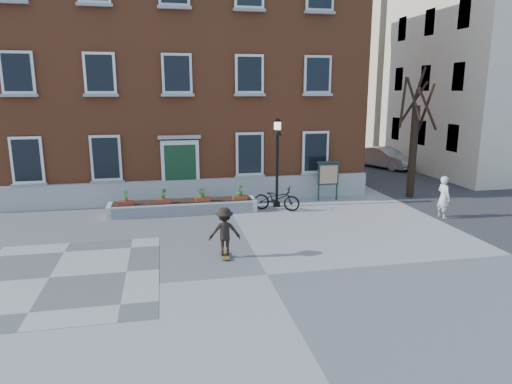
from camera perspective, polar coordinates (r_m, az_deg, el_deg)
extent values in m
plane|color=gray|center=(13.12, 1.38, -10.30)|extent=(100.00, 100.00, 0.00)
cube|color=#535356|center=(14.14, -24.44, -9.73)|extent=(6.00, 6.00, 0.01)
imported|color=black|center=(19.71, 2.58, -0.80)|extent=(2.13, 1.50, 1.06)
imported|color=silver|center=(31.59, 15.72, 4.15)|extent=(3.05, 4.42, 1.38)
imported|color=silver|center=(19.98, 22.40, -0.60)|extent=(0.49, 0.68, 1.73)
cube|color=#9A4A2A|center=(25.79, -10.26, 14.44)|extent=(18.00, 10.00, 12.00)
cube|color=#A9AAA4|center=(21.16, -9.32, 0.04)|extent=(18.00, 0.24, 1.10)
cube|color=gray|center=(21.14, -9.26, -1.23)|extent=(2.60, 0.80, 0.20)
cube|color=#AAABA6|center=(21.24, -9.30, -0.61)|extent=(2.20, 0.50, 0.20)
cube|color=silver|center=(20.99, -9.43, 2.99)|extent=(1.70, 0.12, 2.50)
cube|color=#143820|center=(20.96, -9.41, 2.70)|extent=(1.40, 0.06, 2.30)
cube|color=#A2A29D|center=(20.77, -9.56, 6.79)|extent=(1.90, 0.25, 0.15)
cube|color=white|center=(21.63, -26.70, 3.57)|extent=(1.30, 0.10, 2.00)
cube|color=black|center=(21.59, -26.73, 3.55)|extent=(1.08, 0.04, 1.78)
cube|color=gray|center=(21.75, -26.46, 0.79)|extent=(1.44, 0.20, 0.12)
cube|color=silver|center=(21.45, -27.67, 13.09)|extent=(1.30, 0.10, 1.70)
cube|color=black|center=(21.40, -27.71, 13.10)|extent=(1.08, 0.04, 1.48)
cube|color=#9A9A95|center=(21.38, -27.46, 10.67)|extent=(1.44, 0.20, 0.12)
cube|color=#999994|center=(21.64, -28.49, 20.19)|extent=(1.44, 0.20, 0.12)
cube|color=silver|center=(21.02, -18.25, 4.06)|extent=(1.30, 0.10, 2.00)
cube|color=black|center=(20.97, -18.26, 4.04)|extent=(1.08, 0.04, 1.78)
cube|color=gray|center=(21.14, -18.07, 1.19)|extent=(1.44, 0.20, 0.12)
cube|color=white|center=(20.83, -18.95, 13.89)|extent=(1.30, 0.10, 1.70)
cube|color=black|center=(20.78, -18.97, 13.89)|extent=(1.08, 0.04, 1.48)
cube|color=#9C9C97|center=(20.76, -18.79, 11.39)|extent=(1.44, 0.20, 0.12)
cube|color=#9B9B96|center=(21.03, -19.53, 21.22)|extent=(1.44, 0.20, 0.12)
cube|color=silver|center=(20.69, -9.85, 14.38)|extent=(1.30, 0.10, 1.70)
cube|color=black|center=(20.64, -9.85, 14.39)|extent=(1.08, 0.04, 1.48)
cube|color=#AAAAA5|center=(20.62, -9.75, 11.86)|extent=(1.44, 0.20, 0.12)
cube|color=#A6A5A0|center=(20.89, -10.15, 21.78)|extent=(1.44, 0.20, 0.12)
cube|color=silver|center=(21.24, -0.80, 4.78)|extent=(1.30, 0.10, 2.00)
cube|color=black|center=(21.19, -0.77, 4.76)|extent=(1.08, 0.04, 1.78)
cube|color=#A7A8A2|center=(21.35, -0.76, 1.94)|extent=(1.44, 0.20, 0.12)
cube|color=white|center=(21.05, -0.83, 14.53)|extent=(1.30, 0.10, 1.70)
cube|color=black|center=(21.00, -0.80, 14.54)|extent=(1.08, 0.04, 1.48)
cube|color=#A1A19C|center=(20.98, -0.79, 12.05)|extent=(1.44, 0.20, 0.12)
cube|color=gray|center=(21.25, -0.82, 21.81)|extent=(1.44, 0.20, 0.12)
cube|color=silver|center=(22.06, 7.43, 4.97)|extent=(1.30, 0.10, 2.00)
cube|color=black|center=(22.01, 7.47, 4.95)|extent=(1.08, 0.04, 1.78)
cube|color=#9B9B96|center=(22.17, 7.40, 2.23)|extent=(1.44, 0.20, 0.12)
cube|color=silver|center=(21.87, 7.70, 14.35)|extent=(1.30, 0.10, 1.70)
cube|color=black|center=(21.82, 7.75, 14.36)|extent=(1.08, 0.04, 1.48)
cube|color=#ADADA7|center=(21.81, 7.68, 11.97)|extent=(1.44, 0.20, 0.12)
cube|color=gray|center=(22.06, 7.98, 21.35)|extent=(1.44, 0.20, 0.12)
cube|color=silver|center=(19.60, -9.08, -1.87)|extent=(6.20, 1.10, 0.50)
cube|color=#BABABA|center=(19.06, -9.00, -2.29)|extent=(5.80, 0.02, 0.40)
cube|color=black|center=(19.54, -9.10, -1.16)|extent=(5.80, 0.90, 0.06)
cube|color=maroon|center=(19.32, -15.90, -1.35)|extent=(0.60, 0.25, 0.20)
imported|color=#26691F|center=(19.25, -15.96, -0.41)|extent=(0.24, 0.24, 0.45)
cube|color=maroon|center=(19.26, -11.45, -1.15)|extent=(0.60, 0.25, 0.20)
imported|color=#346C20|center=(19.19, -11.50, -0.21)|extent=(0.25, 0.25, 0.45)
cube|color=brown|center=(19.32, -6.71, -0.94)|extent=(0.60, 0.25, 0.20)
imported|color=#2D611D|center=(19.25, -6.73, 0.00)|extent=(0.40, 0.40, 0.45)
cube|color=brown|center=(19.51, -2.02, -0.72)|extent=(0.60, 0.25, 0.20)
imported|color=#295C1B|center=(19.44, -2.03, 0.21)|extent=(0.25, 0.25, 0.45)
cylinder|color=black|center=(23.17, 19.03, 4.75)|extent=(0.36, 0.36, 4.40)
cylinder|color=black|center=(23.26, 20.50, 9.85)|extent=(0.12, 1.12, 2.23)
cylinder|color=black|center=(23.53, 19.16, 10.62)|extent=(1.18, 0.49, 1.97)
cylinder|color=black|center=(23.05, 17.92, 10.66)|extent=(0.88, 1.14, 2.35)
cylinder|color=black|center=(22.64, 19.10, 11.01)|extent=(0.60, 0.77, 1.90)
cylinder|color=black|center=(22.57, 20.67, 9.65)|extent=(1.39, 0.55, 1.95)
cylinder|color=black|center=(23.18, 19.78, 12.58)|extent=(0.43, 0.48, 1.58)
cube|color=#38383B|center=(33.60, 14.62, 3.52)|extent=(8.00, 36.00, 0.01)
cube|color=beige|center=(33.12, 28.18, 14.50)|extent=(10.00, 11.00, 14.00)
cube|color=beige|center=(43.10, 17.74, 13.95)|extent=(10.00, 11.00, 13.00)
cube|color=black|center=(27.65, 23.42, 6.21)|extent=(0.08, 1.00, 1.50)
cube|color=black|center=(30.32, 19.98, 6.97)|extent=(0.08, 1.00, 1.50)
cube|color=black|center=(33.08, 17.10, 7.59)|extent=(0.08, 1.00, 1.50)
cube|color=black|center=(27.54, 24.03, 13.04)|extent=(0.08, 1.00, 1.50)
cube|color=black|center=(30.21, 20.46, 13.20)|extent=(0.08, 1.00, 1.50)
cube|color=black|center=(32.99, 17.48, 13.30)|extent=(0.08, 1.00, 1.50)
cube|color=black|center=(27.80, 24.66, 19.62)|extent=(0.08, 1.00, 1.50)
cube|color=black|center=(30.45, 20.95, 19.21)|extent=(0.08, 1.00, 1.50)
cube|color=black|center=(33.21, 17.87, 18.82)|extent=(0.08, 1.00, 1.50)
cylinder|color=black|center=(20.47, 2.60, -1.53)|extent=(0.32, 0.32, 0.20)
cylinder|color=black|center=(20.16, 2.64, 2.61)|extent=(0.12, 0.12, 3.20)
cone|color=black|center=(19.93, 2.69, 7.57)|extent=(0.40, 0.40, 0.30)
cube|color=beige|center=(19.90, 2.70, 8.29)|extent=(0.24, 0.24, 0.34)
cone|color=black|center=(19.89, 2.71, 9.00)|extent=(0.40, 0.40, 0.16)
cylinder|color=#193325|center=(21.51, 7.87, 1.25)|extent=(0.08, 0.08, 1.80)
cylinder|color=#193226|center=(21.83, 10.10, 1.33)|extent=(0.08, 0.08, 1.80)
cube|color=#1A3525|center=(21.60, 9.02, 2.20)|extent=(1.00, 0.10, 1.00)
cube|color=#D3BF89|center=(21.54, 9.08, 2.17)|extent=(0.85, 0.02, 0.85)
cube|color=#322D2B|center=(21.50, 9.07, 3.70)|extent=(1.10, 0.16, 0.10)
cube|color=brown|center=(14.43, -3.90, -7.89)|extent=(0.22, 0.78, 0.03)
cylinder|color=black|center=(14.17, -4.11, -8.43)|extent=(0.03, 0.05, 0.05)
cylinder|color=black|center=(14.20, -3.38, -8.39)|extent=(0.03, 0.05, 0.05)
cylinder|color=black|center=(14.69, -4.40, -7.66)|extent=(0.03, 0.05, 0.05)
cylinder|color=black|center=(14.71, -3.70, -7.62)|extent=(0.03, 0.05, 0.05)
imported|color=black|center=(14.18, -3.95, -4.95)|extent=(1.00, 0.59, 1.52)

